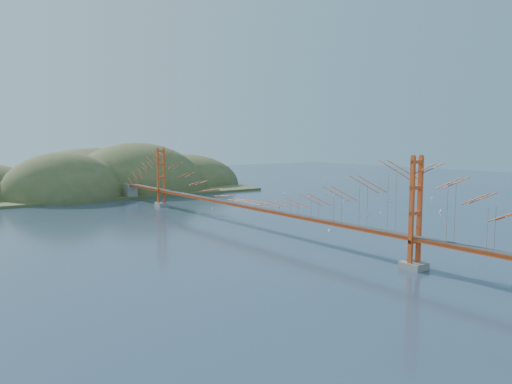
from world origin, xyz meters
TOP-DOWN VIEW (x-y plane):
  - ground at (0.00, 0.00)m, footprint 320.00×320.00m
  - bridge at (0.00, 0.18)m, footprint 2.20×94.40m
  - far_headlands at (2.21, 68.52)m, footprint 84.00×58.00m
  - sailboat_11 at (54.95, 6.07)m, footprint 0.53×0.53m
  - sailboat_1 at (23.74, -2.67)m, footprint 0.61×0.61m
  - sailboat_2 at (37.68, -7.75)m, footprint 0.63×0.62m
  - sailboat_3 at (6.00, 20.41)m, footprint 0.59×0.59m
  - sailboat_4 at (41.92, 23.93)m, footprint 0.62×0.62m
  - sailboat_12 at (22.48, 21.67)m, footprint 0.58×0.55m
  - sailboat_7 at (33.28, 32.17)m, footprint 0.65×0.57m
  - sailboat_17 at (35.08, 25.02)m, footprint 0.56×0.49m
  - sailboat_0 at (8.20, -9.22)m, footprint 0.63×0.63m
  - sailboat_5 at (43.70, 8.73)m, footprint 0.44×0.49m
  - sailboat_14 at (28.35, -1.71)m, footprint 0.45×0.50m
  - sailboat_8 at (43.95, 28.28)m, footprint 0.59×0.57m
  - sailboat_9 at (34.66, 13.72)m, footprint 0.52×0.52m
  - sailboat_extra_0 at (37.32, -2.06)m, footprint 0.53×0.56m

SIDE VIEW (x-z plane):
  - ground at x=0.00m, z-range 0.00..0.00m
  - far_headlands at x=2.21m, z-range -12.50..12.50m
  - sailboat_5 at x=43.70m, z-range -0.14..0.41m
  - sailboat_9 at x=34.66m, z-range -0.14..0.41m
  - sailboat_11 at x=54.95m, z-range -0.15..0.42m
  - sailboat_14 at x=28.35m, z-range -0.15..0.42m
  - sailboat_3 at x=6.00m, z-range -0.17..0.45m
  - sailboat_extra_0 at x=37.32m, z-range -0.17..0.46m
  - sailboat_17 at x=35.08m, z-range -0.18..0.47m
  - sailboat_12 at x=22.48m, z-range -0.18..0.47m
  - sailboat_4 at x=41.92m, z-range -0.18..0.47m
  - sailboat_8 at x=43.95m, z-range -0.18..0.48m
  - sailboat_1 at x=23.74m, z-range -0.18..0.48m
  - sailboat_2 at x=37.68m, z-range -0.20..0.51m
  - sailboat_0 at x=8.20m, z-range -0.20..0.51m
  - sailboat_7 at x=33.28m, z-range -0.21..0.53m
  - bridge at x=0.00m, z-range 1.01..13.01m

